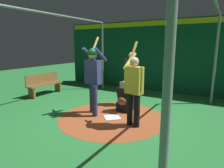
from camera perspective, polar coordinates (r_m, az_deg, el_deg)
ground_plane at (r=5.52m, az=0.00°, el=-9.72°), size 25.17×25.17×0.00m
dirt_circle at (r=5.52m, az=0.00°, el=-9.69°), size 2.93×2.93×0.01m
home_plate at (r=5.52m, az=0.00°, el=-9.60°), size 0.59×0.59×0.01m
batter at (r=5.54m, az=-5.51°, el=2.80°), size 0.68×0.49×2.21m
catcher at (r=5.92m, az=3.65°, el=-4.54°), size 0.58×0.40×0.94m
umpire at (r=6.49m, az=5.71°, el=2.44°), size 0.22×0.49×1.75m
visitor at (r=4.75m, az=6.35°, el=-0.82°), size 0.59×0.51×2.07m
back_wall at (r=8.69m, az=13.16°, el=7.98°), size 0.23×9.17×3.02m
cage_frame at (r=5.15m, az=0.00°, el=12.57°), size 5.97×4.57×2.95m
bat_rack at (r=9.85m, az=-3.75°, el=2.59°), size 0.82×0.21×1.05m
bench at (r=8.34m, az=-19.00°, el=0.03°), size 1.56×0.36×0.85m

